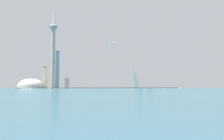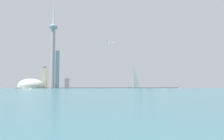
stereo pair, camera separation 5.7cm
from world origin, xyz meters
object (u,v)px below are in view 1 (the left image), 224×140
object	(u,v)px
skyscraper_0	(67,83)
airplane	(111,43)
stadium_dome	(31,85)
skyscraper_6	(134,71)
skyscraper_7	(45,78)
skyscraper_3	(167,81)
skyscraper_4	(136,68)
skyscraper_2	(57,69)
skyscraper_5	(140,79)
boat_1	(31,89)
skyscraper_1	(149,70)
channel_buoy_0	(153,89)
observation_tower	(53,47)
boat_0	(50,89)
boat_2	(180,88)

from	to	relation	value
skyscraper_0	airplane	distance (m)	263.07
stadium_dome	skyscraper_6	size ratio (longest dim) A/B	0.64
skyscraper_7	airplane	world-z (taller)	airplane
skyscraper_6	airplane	bearing A→B (deg)	-133.27
skyscraper_3	skyscraper_4	bearing A→B (deg)	174.21
skyscraper_2	skyscraper_6	bearing A→B (deg)	3.47
skyscraper_4	skyscraper_5	size ratio (longest dim) A/B	2.14
skyscraper_0	skyscraper_5	world-z (taller)	skyscraper_5
skyscraper_2	boat_1	size ratio (longest dim) A/B	19.16
skyscraper_2	skyscraper_7	distance (m)	68.63
skyscraper_3	stadium_dome	bearing A→B (deg)	177.95
skyscraper_1	boat_1	bearing A→B (deg)	-146.17
skyscraper_3	channel_buoy_0	world-z (taller)	skyscraper_3
observation_tower	skyscraper_0	distance (m)	168.52
stadium_dome	skyscraper_4	world-z (taller)	skyscraper_4
skyscraper_0	boat_0	size ratio (longest dim) A/B	6.27
skyscraper_0	skyscraper_2	bearing A→B (deg)	158.16
skyscraper_2	channel_buoy_0	size ratio (longest dim) A/B	68.22
observation_tower	stadium_dome	distance (m)	181.88
stadium_dome	skyscraper_3	distance (m)	584.82
skyscraper_1	skyscraper_3	world-z (taller)	skyscraper_1
stadium_dome	boat_0	bearing A→B (deg)	-71.96
boat_1	boat_2	bearing A→B (deg)	58.69
channel_buoy_0	skyscraper_5	bearing A→B (deg)	77.16
skyscraper_2	skyscraper_6	size ratio (longest dim) A/B	1.00
observation_tower	skyscraper_7	size ratio (longest dim) A/B	4.01
channel_buoy_0	airplane	bearing A→B (deg)	103.75
boat_1	airplane	world-z (taller)	airplane
skyscraper_2	boat_0	distance (m)	362.31
skyscraper_7	boat_1	xyz separation A→B (m)	(-3.62, -332.86, -42.29)
skyscraper_5	channel_buoy_0	world-z (taller)	skyscraper_5
skyscraper_1	boat_1	xyz separation A→B (m)	(-468.82, -314.17, -81.46)
stadium_dome	skyscraper_4	distance (m)	448.70
stadium_dome	channel_buoy_0	world-z (taller)	stadium_dome
skyscraper_5	boat_1	xyz separation A→B (m)	(-430.61, -331.13, -37.73)
stadium_dome	skyscraper_1	size ratio (longest dim) A/B	0.63
skyscraper_3	boat_0	world-z (taller)	skyscraper_3
boat_1	skyscraper_2	bearing A→B (deg)	123.41
observation_tower	boat_2	xyz separation A→B (m)	(498.63, -134.79, -171.40)
skyscraper_0	skyscraper_6	xyz separation A→B (m)	(314.52, 38.55, 58.62)
boat_2	channel_buoy_0	world-z (taller)	boat_2
skyscraper_6	airplane	world-z (taller)	airplane
skyscraper_1	boat_2	world-z (taller)	skyscraper_1
boat_0	boat_2	bearing A→B (deg)	-148.98
skyscraper_2	airplane	distance (m)	271.15
skyscraper_4	boat_1	xyz separation A→B (m)	(-396.83, -292.39, -85.10)
skyscraper_3	boat_1	world-z (taller)	skyscraper_3
skyscraper_4	skyscraper_7	world-z (taller)	skyscraper_4
observation_tower	skyscraper_7	distance (m)	139.62
skyscraper_4	skyscraper_5	distance (m)	69.90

